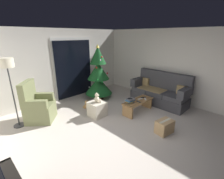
{
  "coord_description": "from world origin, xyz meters",
  "views": [
    {
      "loc": [
        -2.55,
        -2.26,
        2.28
      ],
      "look_at": [
        0.4,
        0.7,
        0.85
      ],
      "focal_mm": 25.63,
      "sensor_mm": 36.0,
      "label": 1
    }
  ],
  "objects_px": {
    "remote_white": "(140,99)",
    "floor_lamp": "(8,70)",
    "couch": "(160,92)",
    "armchair": "(38,107)",
    "teddy_bear_cream": "(97,98)",
    "book_stack": "(130,101)",
    "remote_graphite": "(139,102)",
    "cardboard_box_taped_mid_floor": "(164,127)",
    "coffee_table": "(138,104)",
    "remote_black": "(143,97)",
    "remote_silver": "(145,99)",
    "cell_phone": "(130,99)",
    "christmas_tree": "(98,76)",
    "teddy_bear_honey_by_tree": "(86,105)",
    "ottoman": "(97,109)"
  },
  "relations": [
    {
      "from": "remote_black",
      "to": "ottoman",
      "type": "bearing_deg",
      "value": -72.78
    },
    {
      "from": "couch",
      "to": "remote_white",
      "type": "height_order",
      "value": "couch"
    },
    {
      "from": "remote_silver",
      "to": "remote_white",
      "type": "bearing_deg",
      "value": 3.64
    },
    {
      "from": "remote_silver",
      "to": "teddy_bear_cream",
      "type": "relative_size",
      "value": 0.55
    },
    {
      "from": "cardboard_box_taped_mid_floor",
      "to": "remote_graphite",
      "type": "bearing_deg",
      "value": 71.06
    },
    {
      "from": "couch",
      "to": "remote_silver",
      "type": "distance_m",
      "value": 0.88
    },
    {
      "from": "floor_lamp",
      "to": "ottoman",
      "type": "bearing_deg",
      "value": -29.36
    },
    {
      "from": "floor_lamp",
      "to": "teddy_bear_cream",
      "type": "xyz_separation_m",
      "value": [
        1.83,
        -1.03,
        -0.95
      ]
    },
    {
      "from": "remote_black",
      "to": "book_stack",
      "type": "distance_m",
      "value": 0.59
    },
    {
      "from": "remote_graphite",
      "to": "cardboard_box_taped_mid_floor",
      "type": "bearing_deg",
      "value": -97.67
    },
    {
      "from": "coffee_table",
      "to": "remote_silver",
      "type": "bearing_deg",
      "value": -22.62
    },
    {
      "from": "coffee_table",
      "to": "teddy_bear_honey_by_tree",
      "type": "distance_m",
      "value": 1.66
    },
    {
      "from": "couch",
      "to": "ottoman",
      "type": "height_order",
      "value": "couch"
    },
    {
      "from": "coffee_table",
      "to": "armchair",
      "type": "xyz_separation_m",
      "value": [
        -2.36,
        1.65,
        0.14
      ]
    },
    {
      "from": "cardboard_box_taped_mid_floor",
      "to": "coffee_table",
      "type": "bearing_deg",
      "value": 68.33
    },
    {
      "from": "cell_phone",
      "to": "christmas_tree",
      "type": "relative_size",
      "value": 0.07
    },
    {
      "from": "floor_lamp",
      "to": "cell_phone",
      "type": "bearing_deg",
      "value": -32.62
    },
    {
      "from": "remote_silver",
      "to": "cardboard_box_taped_mid_floor",
      "type": "xyz_separation_m",
      "value": [
        -0.69,
        -1.04,
        -0.23
      ]
    },
    {
      "from": "couch",
      "to": "armchair",
      "type": "height_order",
      "value": "armchair"
    },
    {
      "from": "coffee_table",
      "to": "remote_graphite",
      "type": "distance_m",
      "value": 0.19
    },
    {
      "from": "book_stack",
      "to": "teddy_bear_honey_by_tree",
      "type": "relative_size",
      "value": 0.96
    },
    {
      "from": "book_stack",
      "to": "cardboard_box_taped_mid_floor",
      "type": "relative_size",
      "value": 0.6
    },
    {
      "from": "teddy_bear_cream",
      "to": "book_stack",
      "type": "bearing_deg",
      "value": -39.98
    },
    {
      "from": "remote_white",
      "to": "floor_lamp",
      "type": "height_order",
      "value": "floor_lamp"
    },
    {
      "from": "cell_phone",
      "to": "armchair",
      "type": "relative_size",
      "value": 0.13
    },
    {
      "from": "remote_silver",
      "to": "ottoman",
      "type": "xyz_separation_m",
      "value": [
        -1.29,
        0.8,
        -0.18
      ]
    },
    {
      "from": "coffee_table",
      "to": "book_stack",
      "type": "bearing_deg",
      "value": 167.35
    },
    {
      "from": "remote_white",
      "to": "armchair",
      "type": "relative_size",
      "value": 0.14
    },
    {
      "from": "remote_black",
      "to": "remote_silver",
      "type": "relative_size",
      "value": 1.0
    },
    {
      "from": "cell_phone",
      "to": "couch",
      "type": "bearing_deg",
      "value": -37.02
    },
    {
      "from": "teddy_bear_honey_by_tree",
      "to": "coffee_table",
      "type": "bearing_deg",
      "value": -53.82
    },
    {
      "from": "floor_lamp",
      "to": "ottoman",
      "type": "distance_m",
      "value": 2.46
    },
    {
      "from": "remote_graphite",
      "to": "floor_lamp",
      "type": "relative_size",
      "value": 0.09
    },
    {
      "from": "floor_lamp",
      "to": "remote_silver",
      "type": "bearing_deg",
      "value": -30.37
    },
    {
      "from": "remote_silver",
      "to": "christmas_tree",
      "type": "xyz_separation_m",
      "value": [
        -0.37,
        1.8,
        0.48
      ]
    },
    {
      "from": "christmas_tree",
      "to": "armchair",
      "type": "xyz_separation_m",
      "value": [
        -2.23,
        -0.05,
        -0.48
      ]
    },
    {
      "from": "coffee_table",
      "to": "remote_black",
      "type": "relative_size",
      "value": 7.05
    },
    {
      "from": "remote_black",
      "to": "remote_white",
      "type": "bearing_deg",
      "value": -44.73
    },
    {
      "from": "remote_graphite",
      "to": "teddy_bear_cream",
      "type": "distance_m",
      "value": 1.24
    },
    {
      "from": "remote_silver",
      "to": "cardboard_box_taped_mid_floor",
      "type": "relative_size",
      "value": 0.34
    },
    {
      "from": "remote_black",
      "to": "teddy_bear_honey_by_tree",
      "type": "bearing_deg",
      "value": -91.9
    },
    {
      "from": "remote_graphite",
      "to": "teddy_bear_cream",
      "type": "relative_size",
      "value": 0.55
    },
    {
      "from": "remote_black",
      "to": "teddy_bear_cream",
      "type": "xyz_separation_m",
      "value": [
        -1.34,
        0.68,
        0.16
      ]
    },
    {
      "from": "remote_white",
      "to": "floor_lamp",
      "type": "xyz_separation_m",
      "value": [
        -3.0,
        1.71,
        1.11
      ]
    },
    {
      "from": "armchair",
      "to": "floor_lamp",
      "type": "distance_m",
      "value": 1.22
    },
    {
      "from": "book_stack",
      "to": "cell_phone",
      "type": "height_order",
      "value": "cell_phone"
    },
    {
      "from": "remote_silver",
      "to": "book_stack",
      "type": "distance_m",
      "value": 0.56
    },
    {
      "from": "coffee_table",
      "to": "remote_white",
      "type": "relative_size",
      "value": 7.05
    },
    {
      "from": "floor_lamp",
      "to": "christmas_tree",
      "type": "bearing_deg",
      "value": -0.53
    },
    {
      "from": "christmas_tree",
      "to": "cardboard_box_taped_mid_floor",
      "type": "bearing_deg",
      "value": -96.46
    }
  ]
}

